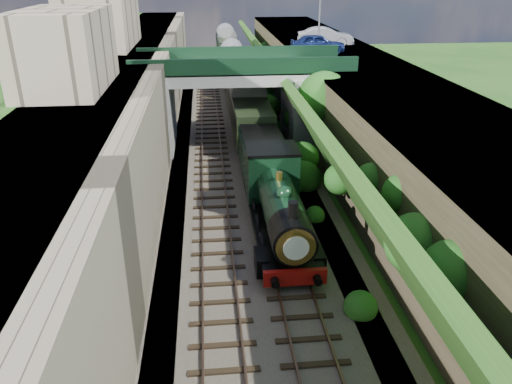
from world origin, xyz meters
TOP-DOWN VIEW (x-y plane):
  - ground at (0.00, 0.00)m, footprint 160.00×160.00m
  - trackbed at (0.00, 20.00)m, footprint 10.00×90.00m
  - retaining_wall at (-5.50, 20.00)m, footprint 1.00×90.00m
  - street_plateau_left at (-9.00, 20.00)m, footprint 6.00×90.00m
  - street_plateau_right at (9.50, 20.00)m, footprint 8.00×90.00m
  - embankment_slope at (4.85, 19.04)m, footprint 4.58×90.00m
  - track_left at (-2.00, 20.00)m, footprint 2.50×90.00m
  - track_right at (1.20, 20.00)m, footprint 2.50×90.00m
  - road_bridge at (0.94, 24.00)m, footprint 16.00×6.40m
  - building_far at (-10.50, 30.00)m, footprint 5.00×10.00m
  - building_near at (-9.50, 14.00)m, footprint 4.00×8.00m
  - tree at (5.91, 19.61)m, footprint 3.60×3.80m
  - lamppost at (7.60, 29.89)m, footprint 0.87×0.15m
  - car_blue at (7.41, 29.46)m, footprint 4.73×2.04m
  - car_silver at (9.05, 33.67)m, footprint 5.30×2.39m
  - locomotive at (1.20, 8.69)m, footprint 3.10×10.22m
  - tender at (1.20, 16.06)m, footprint 2.70×6.00m
  - coach_front at (1.20, 28.66)m, footprint 2.90×18.00m
  - coach_middle at (1.20, 47.46)m, footprint 2.90×18.00m
  - coach_rear at (1.20, 66.26)m, footprint 2.90×18.00m

SIDE VIEW (x-z plane):
  - ground at x=0.00m, z-range 0.00..0.00m
  - trackbed at x=0.00m, z-range 0.00..0.20m
  - track_left at x=-2.00m, z-range 0.15..0.35m
  - track_right at x=1.20m, z-range 0.15..0.35m
  - tender at x=1.20m, z-range 0.09..3.14m
  - locomotive at x=1.20m, z-range -0.02..3.81m
  - coach_front at x=1.20m, z-range 0.20..3.90m
  - coach_middle at x=1.20m, z-range 0.20..3.90m
  - coach_rear at x=1.20m, z-range 0.20..3.90m
  - embankment_slope at x=4.85m, z-range -0.70..5.74m
  - street_plateau_right at x=9.50m, z-range 0.00..6.25m
  - retaining_wall at x=-5.50m, z-range 0.00..7.00m
  - street_plateau_left at x=-9.00m, z-range 0.00..7.00m
  - road_bridge at x=0.94m, z-range 0.45..7.70m
  - tree at x=5.91m, z-range 1.35..7.95m
  - car_blue at x=7.41m, z-range 6.25..7.84m
  - car_silver at x=9.05m, z-range 6.25..7.94m
  - building_near at x=-9.50m, z-range 7.00..11.00m
  - lamppost at x=7.60m, z-range 6.57..12.57m
  - building_far at x=-10.50m, z-range 7.00..13.00m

